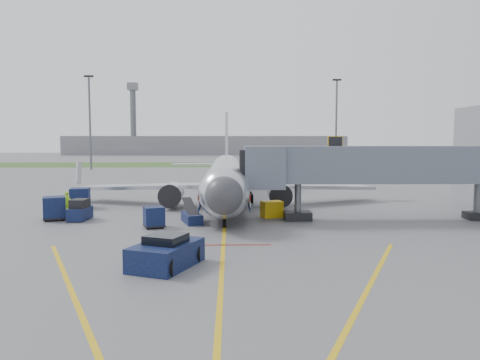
{
  "coord_description": "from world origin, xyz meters",
  "views": [
    {
      "loc": [
        0.41,
        -32.98,
        6.66
      ],
      "look_at": [
        1.28,
        6.51,
        3.2
      ],
      "focal_mm": 35.0,
      "sensor_mm": 36.0,
      "label": 1
    }
  ],
  "objects_px": {
    "pushback_tug": "(166,253)",
    "baggage_tug": "(80,211)",
    "ramp_worker": "(67,203)",
    "airliner": "(226,178)",
    "belt_loader": "(192,217)"
  },
  "relations": [
    {
      "from": "pushback_tug",
      "to": "baggage_tug",
      "type": "height_order",
      "value": "baggage_tug"
    },
    {
      "from": "pushback_tug",
      "to": "ramp_worker",
      "type": "relative_size",
      "value": 2.43
    },
    {
      "from": "airliner",
      "to": "ramp_worker",
      "type": "relative_size",
      "value": 18.24
    },
    {
      "from": "airliner",
      "to": "baggage_tug",
      "type": "bearing_deg",
      "value": -140.47
    },
    {
      "from": "baggage_tug",
      "to": "ramp_worker",
      "type": "distance_m",
      "value": 4.25
    },
    {
      "from": "belt_loader",
      "to": "pushback_tug",
      "type": "bearing_deg",
      "value": -91.24
    },
    {
      "from": "pushback_tug",
      "to": "baggage_tug",
      "type": "distance_m",
      "value": 16.9
    },
    {
      "from": "pushback_tug",
      "to": "ramp_worker",
      "type": "xyz_separation_m",
      "value": [
        -11.27,
        17.9,
        0.26
      ]
    },
    {
      "from": "ramp_worker",
      "to": "belt_loader",
      "type": "bearing_deg",
      "value": -83.99
    },
    {
      "from": "airliner",
      "to": "belt_loader",
      "type": "bearing_deg",
      "value": -103.29
    },
    {
      "from": "baggage_tug",
      "to": "ramp_worker",
      "type": "bearing_deg",
      "value": 121.91
    },
    {
      "from": "baggage_tug",
      "to": "belt_loader",
      "type": "xyz_separation_m",
      "value": [
        9.3,
        -1.35,
        -0.32
      ]
    },
    {
      "from": "baggage_tug",
      "to": "belt_loader",
      "type": "height_order",
      "value": "belt_loader"
    },
    {
      "from": "pushback_tug",
      "to": "belt_loader",
      "type": "bearing_deg",
      "value": 88.76
    },
    {
      "from": "belt_loader",
      "to": "ramp_worker",
      "type": "xyz_separation_m",
      "value": [
        -11.55,
        4.96,
        0.53
      ]
    }
  ]
}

